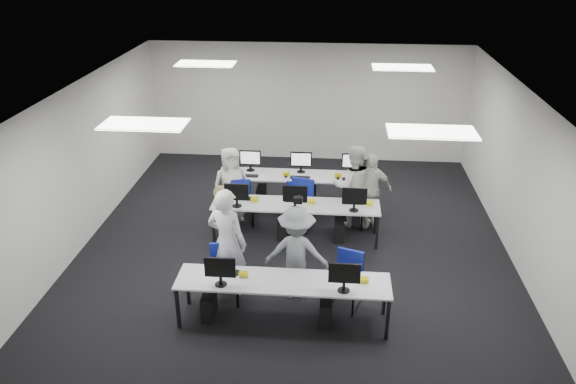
# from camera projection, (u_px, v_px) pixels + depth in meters

# --- Properties ---
(room) EXTENTS (9.00, 9.02, 3.00)m
(room) POSITION_uv_depth(u_px,v_px,m) (295.00, 171.00, 10.19)
(room) COLOR black
(room) RESTS_ON ground
(ceiling_panels) EXTENTS (5.20, 4.60, 0.02)m
(ceiling_panels) POSITION_uv_depth(u_px,v_px,m) (296.00, 91.00, 9.57)
(ceiling_panels) COLOR white
(ceiling_panels) RESTS_ON room
(desk_front) EXTENTS (3.20, 0.70, 0.73)m
(desk_front) POSITION_uv_depth(u_px,v_px,m) (283.00, 283.00, 8.37)
(desk_front) COLOR white
(desk_front) RESTS_ON ground
(desk_mid) EXTENTS (3.20, 0.70, 0.73)m
(desk_mid) POSITION_uv_depth(u_px,v_px,m) (296.00, 206.00, 10.72)
(desk_mid) COLOR white
(desk_mid) RESTS_ON ground
(desk_back) EXTENTS (3.20, 0.70, 0.73)m
(desk_back) POSITION_uv_depth(u_px,v_px,m) (300.00, 177.00, 11.99)
(desk_back) COLOR white
(desk_back) RESTS_ON ground
(equipment_front) EXTENTS (2.51, 0.41, 1.19)m
(equipment_front) POSITION_uv_depth(u_px,v_px,m) (270.00, 301.00, 8.51)
(equipment_front) COLOR #0C1CA4
(equipment_front) RESTS_ON desk_front
(equipment_mid) EXTENTS (2.91, 0.41, 1.19)m
(equipment_mid) POSITION_uv_depth(u_px,v_px,m) (286.00, 221.00, 10.85)
(equipment_mid) COLOR white
(equipment_mid) RESTS_ON desk_mid
(equipment_back) EXTENTS (2.91, 0.41, 1.19)m
(equipment_back) POSITION_uv_depth(u_px,v_px,m) (309.00, 191.00, 12.12)
(equipment_back) COLOR white
(equipment_back) RESTS_ON desk_back
(chair_0) EXTENTS (0.53, 0.57, 0.94)m
(chair_0) POSITION_uv_depth(u_px,v_px,m) (225.00, 284.00, 9.04)
(chair_0) COLOR navy
(chair_0) RESTS_ON ground
(chair_1) EXTENTS (0.59, 0.61, 0.92)m
(chair_1) POSITION_uv_depth(u_px,v_px,m) (345.00, 290.00, 8.90)
(chair_1) COLOR navy
(chair_1) RESTS_ON ground
(chair_2) EXTENTS (0.53, 0.56, 0.88)m
(chair_2) POSITION_uv_depth(u_px,v_px,m) (242.00, 211.00, 11.45)
(chair_2) COLOR navy
(chair_2) RESTS_ON ground
(chair_3) EXTENTS (0.61, 0.64, 0.99)m
(chair_3) POSITION_uv_depth(u_px,v_px,m) (299.00, 213.00, 11.28)
(chair_3) COLOR navy
(chair_3) RESTS_ON ground
(chair_4) EXTENTS (0.57, 0.59, 0.89)m
(chair_4) POSITION_uv_depth(u_px,v_px,m) (356.00, 212.00, 11.39)
(chair_4) COLOR navy
(chair_4) RESTS_ON ground
(chair_5) EXTENTS (0.53, 0.57, 0.96)m
(chair_5) POSITION_uv_depth(u_px,v_px,m) (240.00, 205.00, 11.63)
(chair_5) COLOR navy
(chair_5) RESTS_ON ground
(chair_6) EXTENTS (0.46, 0.50, 0.86)m
(chair_6) POSITION_uv_depth(u_px,v_px,m) (298.00, 204.00, 11.74)
(chair_6) COLOR navy
(chair_6) RESTS_ON ground
(chair_7) EXTENTS (0.56, 0.59, 0.89)m
(chair_7) POSITION_uv_depth(u_px,v_px,m) (358.00, 209.00, 11.50)
(chair_7) COLOR navy
(chair_7) RESTS_ON ground
(handbag) EXTENTS (0.47, 0.39, 0.33)m
(handbag) POSITION_uv_depth(u_px,v_px,m) (223.00, 194.00, 10.73)
(handbag) COLOR #91744B
(handbag) RESTS_ON desk_mid
(student_0) EXTENTS (0.79, 0.65, 1.87)m
(student_0) POSITION_uv_depth(u_px,v_px,m) (227.00, 242.00, 8.99)
(student_0) COLOR beige
(student_0) RESTS_ON ground
(student_1) EXTENTS (0.90, 0.73, 1.71)m
(student_1) POSITION_uv_depth(u_px,v_px,m) (353.00, 186.00, 11.16)
(student_1) COLOR beige
(student_1) RESTS_ON ground
(student_2) EXTENTS (0.90, 0.76, 1.56)m
(student_2) POSITION_uv_depth(u_px,v_px,m) (231.00, 184.00, 11.42)
(student_2) COLOR beige
(student_2) RESTS_ON ground
(student_3) EXTENTS (0.96, 0.56, 1.54)m
(student_3) POSITION_uv_depth(u_px,v_px,m) (370.00, 190.00, 11.16)
(student_3) COLOR beige
(student_3) RESTS_ON ground
(photographer) EXTENTS (1.05, 0.63, 1.60)m
(photographer) POSITION_uv_depth(u_px,v_px,m) (296.00, 253.00, 8.94)
(photographer) COLOR gray
(photographer) RESTS_ON ground
(dslr_camera) EXTENTS (0.15, 0.19, 0.10)m
(dslr_camera) POSITION_uv_depth(u_px,v_px,m) (298.00, 200.00, 8.75)
(dslr_camera) COLOR black
(dslr_camera) RESTS_ON photographer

